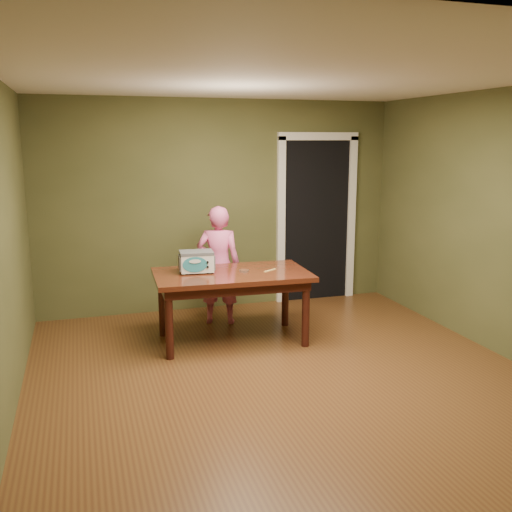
% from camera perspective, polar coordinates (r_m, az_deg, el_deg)
% --- Properties ---
extents(floor, '(5.00, 5.00, 0.00)m').
position_cam_1_polar(floor, '(5.16, 3.33, -12.56)').
color(floor, brown).
rests_on(floor, ground).
extents(room_shell, '(4.52, 5.02, 2.61)m').
position_cam_1_polar(room_shell, '(4.73, 3.57, 6.68)').
color(room_shell, brown).
rests_on(room_shell, ground).
extents(doorway, '(1.10, 0.66, 2.25)m').
position_cam_1_polar(doorway, '(7.85, 5.18, 3.81)').
color(doorway, black).
rests_on(doorway, ground).
extents(dining_table, '(1.64, 0.97, 0.75)m').
position_cam_1_polar(dining_table, '(5.97, -2.43, -2.57)').
color(dining_table, '#3D1A0D').
rests_on(dining_table, floor).
extents(toy_oven, '(0.38, 0.28, 0.22)m').
position_cam_1_polar(toy_oven, '(5.95, -5.97, -0.49)').
color(toy_oven, '#4C4F54').
rests_on(toy_oven, dining_table).
extents(baking_pan, '(0.10, 0.10, 0.02)m').
position_cam_1_polar(baking_pan, '(5.97, -1.20, -1.47)').
color(baking_pan, silver).
rests_on(baking_pan, dining_table).
extents(spatula, '(0.16, 0.12, 0.01)m').
position_cam_1_polar(spatula, '(6.02, 1.43, -1.44)').
color(spatula, tan).
rests_on(spatula, dining_table).
extents(child, '(0.58, 0.48, 1.38)m').
position_cam_1_polar(child, '(6.58, -3.75, -0.92)').
color(child, '#E25D96').
rests_on(child, floor).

